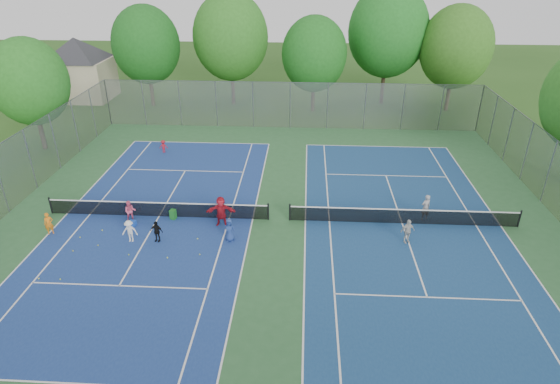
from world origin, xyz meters
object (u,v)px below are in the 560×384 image
(net_right, at_px, (403,217))
(ball_crate, at_px, (132,224))
(instructor, at_px, (426,207))
(ball_hopper, at_px, (173,214))
(net_left, at_px, (158,210))

(net_right, height_order, ball_crate, net_right)
(instructor, bearing_deg, ball_crate, -18.92)
(ball_crate, distance_m, ball_hopper, 2.29)
(net_left, xyz_separation_m, instructor, (15.33, 0.56, 0.33))
(net_right, distance_m, ball_crate, 15.23)
(ball_hopper, bearing_deg, ball_crate, -156.77)
(net_left, distance_m, ball_crate, 1.66)
(net_right, relative_size, instructor, 8.16)
(ball_hopper, relative_size, instructor, 0.38)
(ball_crate, relative_size, ball_hopper, 0.61)
(net_left, distance_m, ball_hopper, 0.95)
(net_right, height_order, instructor, instructor)
(ball_hopper, bearing_deg, instructor, 3.13)
(net_left, relative_size, ball_crate, 35.41)
(net_right, bearing_deg, ball_crate, -175.75)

